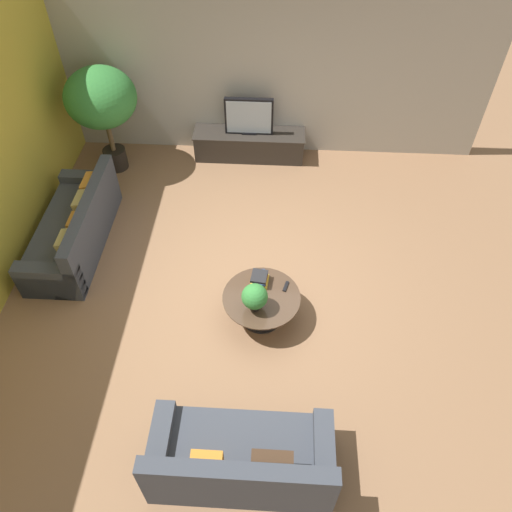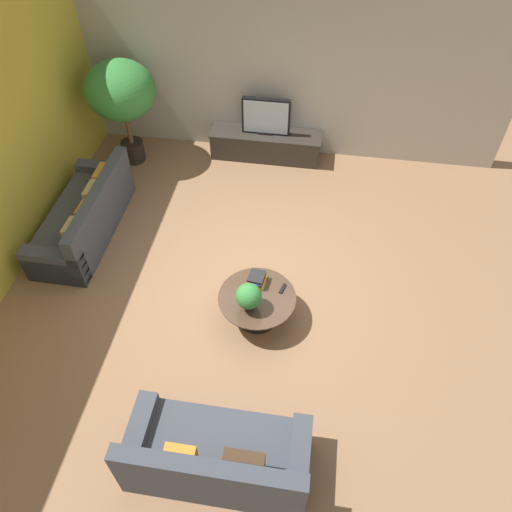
{
  "view_description": "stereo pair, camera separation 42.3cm",
  "coord_description": "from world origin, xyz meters",
  "px_view_note": "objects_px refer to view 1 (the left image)",
  "views": [
    {
      "loc": [
        0.35,
        -4.31,
        5.28
      ],
      "look_at": [
        0.1,
        0.04,
        0.55
      ],
      "focal_mm": 35.0,
      "sensor_mm": 36.0,
      "label": 1
    },
    {
      "loc": [
        0.77,
        -4.27,
        5.28
      ],
      "look_at": [
        0.1,
        0.04,
        0.55
      ],
      "focal_mm": 35.0,
      "sensor_mm": 36.0,
      "label": 2
    }
  ],
  "objects_px": {
    "coffee_table": "(261,303)",
    "potted_palm_tall": "(101,100)",
    "couch_near_entry": "(241,460)",
    "potted_plant_tabletop": "(255,297)",
    "media_console": "(249,144)",
    "television": "(249,117)",
    "couch_by_wall": "(76,229)"
  },
  "relations": [
    {
      "from": "media_console",
      "to": "potted_plant_tabletop",
      "type": "distance_m",
      "value": 3.66
    },
    {
      "from": "coffee_table",
      "to": "couch_by_wall",
      "type": "relative_size",
      "value": 0.46
    },
    {
      "from": "couch_by_wall",
      "to": "potted_palm_tall",
      "type": "distance_m",
      "value": 2.09
    },
    {
      "from": "couch_by_wall",
      "to": "couch_near_entry",
      "type": "bearing_deg",
      "value": 40.07
    },
    {
      "from": "coffee_table",
      "to": "couch_near_entry",
      "type": "distance_m",
      "value": 1.95
    },
    {
      "from": "couch_by_wall",
      "to": "couch_near_entry",
      "type": "relative_size",
      "value": 1.16
    },
    {
      "from": "coffee_table",
      "to": "potted_plant_tabletop",
      "type": "relative_size",
      "value": 2.54
    },
    {
      "from": "coffee_table",
      "to": "couch_near_entry",
      "type": "height_order",
      "value": "couch_near_entry"
    },
    {
      "from": "coffee_table",
      "to": "potted_palm_tall",
      "type": "relative_size",
      "value": 0.55
    },
    {
      "from": "media_console",
      "to": "television",
      "type": "xyz_separation_m",
      "value": [
        -0.0,
        -0.0,
        0.54
      ]
    },
    {
      "from": "media_console",
      "to": "potted_plant_tabletop",
      "type": "relative_size",
      "value": 4.97
    },
    {
      "from": "media_console",
      "to": "couch_by_wall",
      "type": "height_order",
      "value": "couch_by_wall"
    },
    {
      "from": "media_console",
      "to": "coffee_table",
      "type": "height_order",
      "value": "media_console"
    },
    {
      "from": "television",
      "to": "potted_plant_tabletop",
      "type": "xyz_separation_m",
      "value": [
        0.31,
        -3.63,
        -0.16
      ]
    },
    {
      "from": "potted_plant_tabletop",
      "to": "couch_by_wall",
      "type": "bearing_deg",
      "value": 153.1
    },
    {
      "from": "couch_near_entry",
      "to": "television",
      "type": "bearing_deg",
      "value": -87.02
    },
    {
      "from": "potted_plant_tabletop",
      "to": "media_console",
      "type": "bearing_deg",
      "value": 94.85
    },
    {
      "from": "media_console",
      "to": "couch_by_wall",
      "type": "bearing_deg",
      "value": -135.79
    },
    {
      "from": "television",
      "to": "coffee_table",
      "type": "bearing_deg",
      "value": -83.68
    },
    {
      "from": "couch_near_entry",
      "to": "potted_plant_tabletop",
      "type": "relative_size",
      "value": 4.73
    },
    {
      "from": "couch_by_wall",
      "to": "media_console",
      "type": "bearing_deg",
      "value": 134.21
    },
    {
      "from": "coffee_table",
      "to": "potted_palm_tall",
      "type": "bearing_deg",
      "value": 131.05
    },
    {
      "from": "media_console",
      "to": "television",
      "type": "distance_m",
      "value": 0.54
    },
    {
      "from": "coffee_table",
      "to": "potted_palm_tall",
      "type": "xyz_separation_m",
      "value": [
        -2.63,
        3.02,
        0.97
      ]
    },
    {
      "from": "coffee_table",
      "to": "potted_plant_tabletop",
      "type": "height_order",
      "value": "potted_plant_tabletop"
    },
    {
      "from": "media_console",
      "to": "couch_by_wall",
      "type": "relative_size",
      "value": 0.9
    },
    {
      "from": "television",
      "to": "couch_by_wall",
      "type": "bearing_deg",
      "value": -135.81
    },
    {
      "from": "coffee_table",
      "to": "couch_by_wall",
      "type": "bearing_deg",
      "value": 156.76
    },
    {
      "from": "couch_by_wall",
      "to": "couch_near_entry",
      "type": "distance_m",
      "value": 4.08
    },
    {
      "from": "television",
      "to": "coffee_table",
      "type": "distance_m",
      "value": 3.51
    },
    {
      "from": "couch_by_wall",
      "to": "potted_palm_tall",
      "type": "bearing_deg",
      "value": 177.01
    },
    {
      "from": "television",
      "to": "potted_plant_tabletop",
      "type": "height_order",
      "value": "television"
    }
  ]
}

